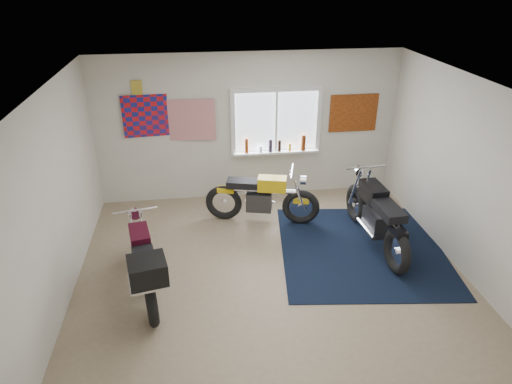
{
  "coord_description": "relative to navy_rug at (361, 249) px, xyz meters",
  "views": [
    {
      "loc": [
        -0.94,
        -5.38,
        4.01
      ],
      "look_at": [
        -0.15,
        0.4,
        1.09
      ],
      "focal_mm": 32.0,
      "sensor_mm": 36.0,
      "label": 1
    }
  ],
  "objects": [
    {
      "name": "ground",
      "position": [
        -1.52,
        -0.35,
        -0.01
      ],
      "size": [
        5.5,
        5.5,
        0.0
      ],
      "primitive_type": "plane",
      "color": "#9E896B",
      "rests_on": "ground"
    },
    {
      "name": "room_shell",
      "position": [
        -1.52,
        -0.35,
        1.63
      ],
      "size": [
        5.5,
        5.5,
        5.5
      ],
      "color": "white",
      "rests_on": "ground"
    },
    {
      "name": "navy_rug",
      "position": [
        0.0,
        0.0,
        0.0
      ],
      "size": [
        2.8,
        2.88,
        0.01
      ],
      "primitive_type": "cube",
      "rotation": [
        0.0,
        0.0,
        -0.12
      ],
      "color": "black",
      "rests_on": "ground"
    },
    {
      "name": "window_assembly",
      "position": [
        -1.02,
        2.12,
        1.36
      ],
      "size": [
        1.66,
        0.17,
        1.26
      ],
      "color": "white",
      "rests_on": "room_shell"
    },
    {
      "name": "oil_bottles",
      "position": [
        -0.96,
        2.05,
        1.02
      ],
      "size": [
        1.14,
        0.09,
        0.3
      ],
      "color": "#8C3914",
      "rests_on": "window_assembly"
    },
    {
      "name": "flag_display",
      "position": [
        -3.42,
        2.13,
        2.14
      ],
      "size": [
        1.6,
        0.1,
        1.17
      ],
      "color": "red",
      "rests_on": "room_shell"
    },
    {
      "name": "triumph_poster",
      "position": [
        0.43,
        2.13,
        1.54
      ],
      "size": [
        0.9,
        0.03,
        0.7
      ],
      "primitive_type": "cube",
      "color": "#A54C14",
      "rests_on": "room_shell"
    },
    {
      "name": "yellow_triumph",
      "position": [
        -1.43,
        1.1,
        0.43
      ],
      "size": [
        1.94,
        0.72,
        0.99
      ],
      "rotation": [
        0.0,
        0.0,
        -0.25
      ],
      "color": "black",
      "rests_on": "ground"
    },
    {
      "name": "black_chrome_bike",
      "position": [
        0.23,
        0.14,
        0.48
      ],
      "size": [
        0.67,
        2.18,
        1.12
      ],
      "rotation": [
        0.0,
        0.0,
        1.63
      ],
      "color": "black",
      "rests_on": "navy_rug"
    },
    {
      "name": "maroon_tourer",
      "position": [
        -3.24,
        -0.71,
        0.51
      ],
      "size": [
        0.79,
        1.97,
        1.0
      ],
      "rotation": [
        0.0,
        0.0,
        1.77
      ],
      "color": "black",
      "rests_on": "ground"
    }
  ]
}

